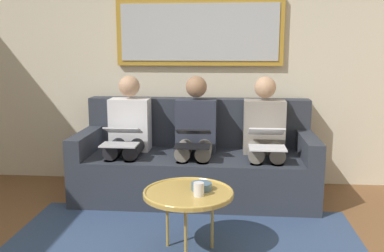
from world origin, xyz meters
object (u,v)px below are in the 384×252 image
at_px(person_left, 265,135).
at_px(couch, 196,163).
at_px(cup, 199,189).
at_px(framed_mirror, 199,32).
at_px(laptop_silver, 122,137).
at_px(bowl, 201,186).
at_px(person_middle, 195,134).
at_px(laptop_white, 267,139).
at_px(person_right, 128,133).
at_px(laptop_black, 193,138).
at_px(coffee_table, 188,194).

bearing_deg(person_left, couch, -6.13).
xyz_separation_m(cup, person_left, (-0.52, -1.22, 0.11)).
relative_size(couch, framed_mirror, 1.32).
relative_size(person_left, laptop_silver, 3.34).
bearing_deg(framed_mirror, person_left, 144.47).
bearing_deg(cup, bowl, -94.61).
bearing_deg(framed_mirror, cup, 94.17).
distance_m(person_left, person_middle, 0.64).
bearing_deg(bowl, framed_mirror, -85.16).
height_order(bowl, person_left, person_left).
bearing_deg(person_left, framed_mirror, -35.53).
bearing_deg(person_middle, framed_mirror, -90.00).
bearing_deg(laptop_white, person_left, -90.00).
bearing_deg(person_left, person_right, 0.00).
bearing_deg(person_right, laptop_black, 159.07).
relative_size(laptop_black, person_right, 0.29).
bearing_deg(cup, couch, -84.59).
distance_m(coffee_table, laptop_silver, 1.15).
distance_m(coffee_table, person_left, 1.30).
relative_size(coffee_table, laptop_white, 1.62).
height_order(bowl, person_right, person_right).
height_order(framed_mirror, person_right, framed_mirror).
distance_m(framed_mirror, person_left, 1.23).
relative_size(couch, bowl, 15.57).
distance_m(coffee_table, laptop_black, 0.92).
bearing_deg(laptop_silver, framed_mirror, -132.53).
height_order(bowl, person_middle, person_middle).
xyz_separation_m(framed_mirror, person_right, (0.64, 0.46, -0.94)).
relative_size(laptop_white, laptop_silver, 1.11).
bearing_deg(laptop_white, coffee_table, 57.13).
relative_size(framed_mirror, person_right, 1.47).
xyz_separation_m(person_middle, laptop_silver, (0.64, 0.24, 0.01)).
distance_m(person_middle, person_right, 0.64).
xyz_separation_m(framed_mirror, cup, (-0.12, 1.68, -1.06)).
height_order(framed_mirror, bowl, framed_mirror).
height_order(person_middle, person_right, same).
bearing_deg(person_right, laptop_silver, 90.00).
bearing_deg(laptop_black, couch, -90.00).
xyz_separation_m(laptop_black, person_right, (0.64, -0.24, -0.01)).
xyz_separation_m(laptop_black, laptop_silver, (0.64, -0.00, 0.00)).
bearing_deg(couch, person_left, 173.87).
bearing_deg(cup, person_left, -113.01).
relative_size(person_middle, person_right, 1.00).
height_order(person_middle, laptop_silver, person_middle).
xyz_separation_m(couch, cup, (-0.12, 1.29, 0.18)).
bearing_deg(coffee_table, person_left, -117.32).
height_order(laptop_black, laptop_silver, laptop_silver).
distance_m(framed_mirror, bowl, 1.90).
xyz_separation_m(coffee_table, person_left, (-0.59, -1.15, 0.17)).
xyz_separation_m(couch, bowl, (-0.13, 1.17, 0.16)).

